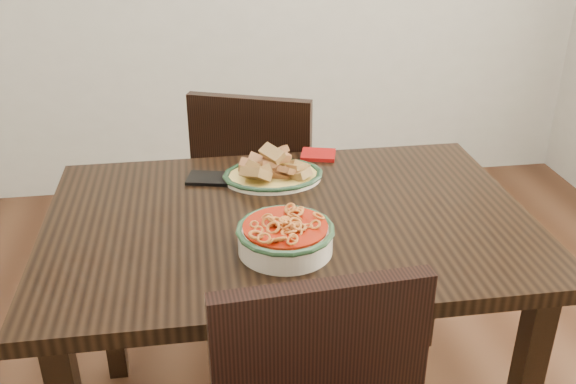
{
  "coord_description": "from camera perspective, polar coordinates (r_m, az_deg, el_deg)",
  "views": [
    {
      "loc": [
        -0.28,
        -1.47,
        1.54
      ],
      "look_at": [
        -0.06,
        -0.01,
        0.81
      ],
      "focal_mm": 40.0,
      "sensor_mm": 36.0,
      "label": 1
    }
  ],
  "objects": [
    {
      "name": "dining_table",
      "position": [
        1.71,
        0.1,
        -4.93
      ],
      "size": [
        1.25,
        0.83,
        0.75
      ],
      "color": "black",
      "rests_on": "ground"
    },
    {
      "name": "chair_far",
      "position": [
        2.37,
        -2.57,
        0.2
      ],
      "size": [
        0.54,
        0.54,
        0.89
      ],
      "rotation": [
        0.0,
        0.0,
        2.78
      ],
      "color": "black",
      "rests_on": "ground"
    },
    {
      "name": "fish_plate",
      "position": [
        1.84,
        -1.35,
        2.38
      ],
      "size": [
        0.28,
        0.22,
        0.11
      ],
      "color": "white",
      "rests_on": "dining_table"
    },
    {
      "name": "noodle_bowl",
      "position": [
        1.49,
        -0.24,
        -3.77
      ],
      "size": [
        0.23,
        0.23,
        0.08
      ],
      "color": "beige",
      "rests_on": "dining_table"
    },
    {
      "name": "smartphone",
      "position": [
        1.86,
        -6.46,
        1.19
      ],
      "size": [
        0.18,
        0.12,
        0.01
      ],
      "primitive_type": "cube",
      "rotation": [
        0.0,
        0.0,
        -0.23
      ],
      "color": "black",
      "rests_on": "dining_table"
    },
    {
      "name": "napkin",
      "position": [
        2.01,
        2.71,
        3.33
      ],
      "size": [
        0.12,
        0.11,
        0.01
      ],
      "primitive_type": "cube",
      "rotation": [
        0.0,
        0.0,
        -0.27
      ],
      "color": "#980D0B",
      "rests_on": "dining_table"
    }
  ]
}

